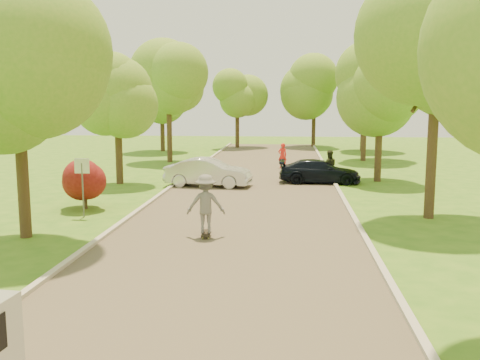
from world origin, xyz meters
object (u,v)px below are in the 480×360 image
(longboard, at_px, (206,233))
(person_olive, at_px, (329,166))
(person_striped, at_px, (282,156))
(silver_sedan, at_px, (208,172))
(skateboarder, at_px, (206,204))
(street_sign, at_px, (82,175))
(dark_sedan, at_px, (320,171))

(longboard, bearing_deg, person_olive, -117.67)
(person_striped, distance_m, person_olive, 6.31)
(silver_sedan, relative_size, skateboarder, 2.31)
(skateboarder, xyz_separation_m, person_striped, (2.18, 17.66, -0.25))
(street_sign, distance_m, person_olive, 13.49)
(silver_sedan, bearing_deg, person_olive, -65.87)
(dark_sedan, height_order, person_olive, person_olive)
(silver_sedan, distance_m, skateboarder, 10.02)
(dark_sedan, xyz_separation_m, skateboarder, (-4.19, -11.55, 0.44))
(skateboarder, relative_size, person_olive, 1.10)
(person_olive, bearing_deg, silver_sedan, 15.56)
(dark_sedan, xyz_separation_m, person_striped, (-2.00, 6.11, 0.18))
(street_sign, bearing_deg, longboard, -26.26)
(silver_sedan, distance_m, longboard, 10.03)
(person_striped, bearing_deg, longboard, 60.03)
(silver_sedan, bearing_deg, street_sign, 161.26)
(dark_sedan, height_order, skateboarder, skateboarder)
(person_olive, bearing_deg, person_striped, -68.87)
(dark_sedan, distance_m, person_striped, 6.44)
(person_olive, bearing_deg, dark_sedan, 30.61)
(dark_sedan, xyz_separation_m, longboard, (-4.19, -11.55, -0.51))
(street_sign, xyz_separation_m, person_striped, (7.10, 15.24, -0.77))
(person_striped, bearing_deg, dark_sedan, 85.21)
(longboard, xyz_separation_m, person_striped, (2.18, 17.66, 0.69))
(street_sign, height_order, skateboarder, street_sign)
(dark_sedan, bearing_deg, silver_sedan, 106.49)
(silver_sedan, xyz_separation_m, dark_sedan, (5.60, 1.64, -0.09))
(person_olive, bearing_deg, skateboarder, 66.21)
(street_sign, height_order, dark_sedan, street_sign)
(person_striped, xyz_separation_m, person_olive, (2.50, -5.79, 0.05))
(street_sign, relative_size, dark_sedan, 0.52)
(silver_sedan, height_order, person_striped, person_striped)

